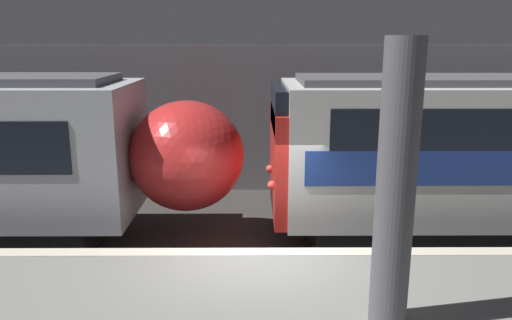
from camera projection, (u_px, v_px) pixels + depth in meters
The scene contains 3 objects.
ground_plane at pixel (255, 302), 8.53m from camera, with size 120.00×120.00×0.00m, color #33302D.
station_rear_barrier at pixel (254, 119), 14.42m from camera, with size 50.00×0.15×4.21m.
support_pillar_near at pixel (396, 188), 5.75m from camera, with size 0.46×0.46×3.44m.
Camera 1 is at (-0.03, -7.71, 4.40)m, focal length 35.00 mm.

